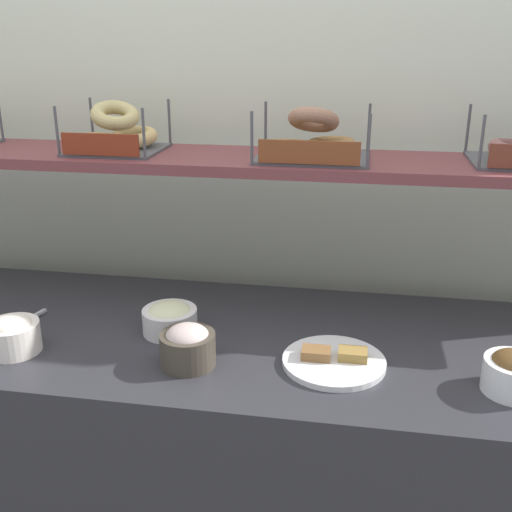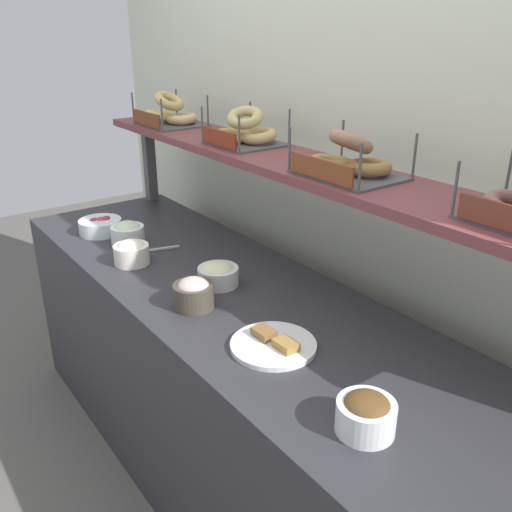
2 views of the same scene
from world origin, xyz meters
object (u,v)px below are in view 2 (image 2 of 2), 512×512
Objects in this scene: bowl_tuna_salad at (194,293)px; serving_spoon_near_plate at (151,250)px; bowl_beet_salad at (101,226)px; serving_plate_white at (274,344)px; bowl_chocolate_spread at (366,414)px; bagel_basket_plain at (169,114)px; bagel_basket_sesame at (244,132)px; bowl_potato_salad at (218,274)px; bowl_cream_cheese at (131,252)px; bagel_basket_everything at (349,161)px; bowl_scallion_spread at (128,233)px.

bowl_tuna_salad is 0.78× the size of serving_spoon_near_plate.
bowl_beet_salad reaches higher than serving_plate_white.
bowl_tuna_salad is 0.75m from bowl_chocolate_spread.
bowl_tuna_salad is at bearing -179.31° from bowl_chocolate_spread.
serving_spoon_near_plate is 0.58× the size of bagel_basket_plain.
bagel_basket_sesame is (-1.08, 0.43, 0.43)m from bowl_chocolate_spread.
bowl_potato_salad reaches higher than serving_spoon_near_plate.
bagel_basket_plain reaches higher than serving_plate_white.
bowl_cream_cheese is 0.40m from bowl_beet_salad.
bagel_basket_plain reaches higher than serving_spoon_near_plate.
bagel_basket_everything is (0.34, 0.26, 0.44)m from bowl_potato_salad.
serving_spoon_near_plate is at bearing 16.70° from bowl_scallion_spread.
bagel_basket_plain is at bearing -178.01° from bagel_basket_sesame.
bowl_tuna_salad is 0.36m from serving_plate_white.
bowl_potato_salad is at bearing -18.24° from bagel_basket_plain.
bagel_basket_everything is at bearing 37.51° from bowl_potato_salad.
bagel_basket_plain is at bearing 135.55° from bowl_cream_cheese.
bowl_scallion_spread is 1.40m from bowl_chocolate_spread.
bagel_basket_sesame is (-0.23, 0.28, 0.44)m from bowl_potato_salad.
bowl_chocolate_spread is 0.47× the size of bagel_basket_plain.
bowl_beet_salad is at bearing -83.68° from bagel_basket_plain.
bowl_chocolate_spread is at bearing -4.09° from serving_spoon_near_plate.
serving_plate_white is 0.90m from bagel_basket_sesame.
bowl_tuna_salad is 0.72× the size of bowl_beet_salad.
serving_spoon_near_plate is at bearing -172.41° from bowl_potato_salad.
bowl_scallion_spread reaches higher than bowl_cream_cheese.
serving_plate_white is (0.80, 0.07, -0.04)m from bowl_cream_cheese.
serving_plate_white is (0.44, -0.10, -0.03)m from bowl_potato_salad.
bowl_tuna_salad reaches higher than bowl_chocolate_spread.
bowl_potato_salad is 0.57m from bagel_basket_sesame.
serving_plate_white is 1.37m from bagel_basket_plain.
bagel_basket_sesame is at bearing 38.60° from bowl_beet_salad.
bagel_basket_sesame is 0.88× the size of bagel_basket_everything.
bowl_tuna_salad is 0.44× the size of bagel_basket_everything.
bagel_basket_plain is 0.96× the size of bagel_basket_everything.
bowl_beet_salad is at bearing -168.76° from bowl_scallion_spread.
bowl_scallion_spread is at bearing 174.61° from bowl_tuna_salad.
bowl_scallion_spread reaches higher than bowl_chocolate_spread.
bowl_potato_salad is (0.55, 0.10, -0.01)m from bowl_scallion_spread.
bagel_basket_everything reaches higher than serving_plate_white.
serving_spoon_near_plate is 0.96m from bagel_basket_everything.
bagel_basket_sesame is at bearing 178.18° from bagel_basket_everything.
bagel_basket_sesame is (0.57, 0.02, -0.00)m from bagel_basket_plain.
bagel_basket_everything is at bearing 59.23° from bowl_tuna_salad.
bowl_tuna_salad is 0.54× the size of serving_plate_white.
bowl_tuna_salad reaches higher than bowl_beet_salad.
bowl_beet_salad is at bearing -160.01° from bagel_basket_everything.
bowl_scallion_spread is 0.56m from bowl_potato_salad.
bowl_beet_salad is 0.63× the size of bagel_basket_plain.
bowl_beet_salad is 0.60m from bagel_basket_plain.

